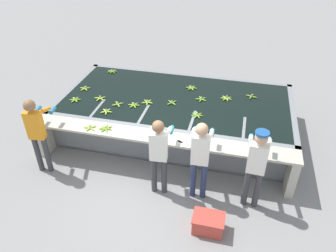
{
  "coord_description": "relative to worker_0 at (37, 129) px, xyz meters",
  "views": [
    {
      "loc": [
        1.44,
        -4.87,
        4.7
      ],
      "look_at": [
        0.0,
        1.01,
        0.62
      ],
      "focal_mm": 35.0,
      "sensor_mm": 36.0,
      "label": 1
    }
  ],
  "objects": [
    {
      "name": "knife_0",
      "position": [
        2.87,
        0.43,
        -0.14
      ],
      "size": [
        0.33,
        0.16,
        0.02
      ],
      "color": "silver",
      "rests_on": "work_ledge"
    },
    {
      "name": "banana_bunch_floating_9",
      "position": [
        0.05,
        1.48,
        -0.13
      ],
      "size": [
        0.28,
        0.28,
        0.08
      ],
      "color": "#8CB738",
      "rests_on": "wash_tank"
    },
    {
      "name": "banana_bunch_floating_0",
      "position": [
        4.1,
        2.63,
        -0.13
      ],
      "size": [
        0.28,
        0.28,
        0.08
      ],
      "color": "#75A333",
      "rests_on": "wash_tank"
    },
    {
      "name": "banana_bunch_floating_7",
      "position": [
        0.6,
        1.68,
        -0.13
      ],
      "size": [
        0.27,
        0.28,
        0.08
      ],
      "color": "#9EC642",
      "rests_on": "wash_tank"
    },
    {
      "name": "banana_bunch_ledge_0",
      "position": [
        1.23,
        0.53,
        -0.13
      ],
      "size": [
        0.28,
        0.28,
        0.08
      ],
      "color": "#7FAD33",
      "rests_on": "work_ledge"
    },
    {
      "name": "worker_1",
      "position": [
        2.51,
        -0.03,
        -0.04
      ],
      "size": [
        0.44,
        0.72,
        1.65
      ],
      "color": "#38383D",
      "rests_on": "ground"
    },
    {
      "name": "wash_tank",
      "position": [
        2.35,
        2.14,
        -0.59
      ],
      "size": [
        5.47,
        2.78,
        0.88
      ],
      "color": "gray",
      "rests_on": "ground"
    },
    {
      "name": "banana_bunch_floating_1",
      "position": [
        1.75,
        1.77,
        -0.13
      ],
      "size": [
        0.27,
        0.28,
        0.08
      ],
      "color": "#9EC642",
      "rests_on": "wash_tank"
    },
    {
      "name": "banana_bunch_floating_8",
      "position": [
        2.95,
        2.22,
        -0.13
      ],
      "size": [
        0.28,
        0.27,
        0.08
      ],
      "color": "#75A333",
      "rests_on": "wash_tank"
    },
    {
      "name": "banana_bunch_floating_6",
      "position": [
        0.03,
        2.06,
        -0.13
      ],
      "size": [
        0.27,
        0.28,
        0.08
      ],
      "color": "#9EC642",
      "rests_on": "wash_tank"
    },
    {
      "name": "banana_bunch_floating_10",
      "position": [
        1.11,
        1.52,
        -0.13
      ],
      "size": [
        0.24,
        0.24,
        0.08
      ],
      "color": "#93BC3D",
      "rests_on": "wash_tank"
    },
    {
      "name": "crate",
      "position": [
        3.58,
        -0.77,
        -0.87
      ],
      "size": [
        0.55,
        0.39,
        0.32
      ],
      "color": "#B73D33",
      "rests_on": "ground"
    },
    {
      "name": "ground_plane",
      "position": [
        2.35,
        0.31,
        -1.03
      ],
      "size": [
        80.0,
        80.0,
        0.0
      ],
      "primitive_type": "plane",
      "color": "gray",
      "rests_on": "ground"
    },
    {
      "name": "banana_bunch_ledge_1",
      "position": [
        0.9,
        0.47,
        -0.13
      ],
      "size": [
        0.27,
        0.28,
        0.08
      ],
      "color": "#9EC642",
      "rests_on": "work_ledge"
    },
    {
      "name": "banana_bunch_floating_3",
      "position": [
        2.97,
        1.49,
        -0.13
      ],
      "size": [
        0.28,
        0.28,
        0.08
      ],
      "color": "#75A333",
      "rests_on": "wash_tank"
    },
    {
      "name": "worker_0",
      "position": [
        0.0,
        0.0,
        0.0
      ],
      "size": [
        0.46,
        0.73,
        1.71
      ],
      "color": "#38383D",
      "rests_on": "ground"
    },
    {
      "name": "worker_3",
      "position": [
        4.25,
        0.03,
        -0.01
      ],
      "size": [
        0.43,
        0.73,
        1.67
      ],
      "color": "#38383D",
      "rests_on": "ground"
    },
    {
      "name": "banana_bunch_floating_5",
      "position": [
        0.3,
        3.19,
        -0.13
      ],
      "size": [
        0.28,
        0.27,
        0.08
      ],
      "color": "#75A333",
      "rests_on": "wash_tank"
    },
    {
      "name": "worker_2",
      "position": [
        3.27,
        0.02,
        -0.02
      ],
      "size": [
        0.42,
        0.72,
        1.68
      ],
      "color": "navy",
      "rests_on": "ground"
    },
    {
      "name": "banana_bunch_floating_12",
      "position": [
        3.52,
        2.4,
        -0.13
      ],
      "size": [
        0.28,
        0.28,
        0.08
      ],
      "color": "#93BC3D",
      "rests_on": "wash_tank"
    },
    {
      "name": "banana_bunch_floating_2",
      "position": [
        0.98,
        1.16,
        -0.13
      ],
      "size": [
        0.26,
        0.28,
        0.08
      ],
      "color": "#9EC642",
      "rests_on": "wash_tank"
    },
    {
      "name": "banana_bunch_floating_11",
      "position": [
        2.31,
        1.89,
        -0.13
      ],
      "size": [
        0.24,
        0.24,
        0.08
      ],
      "color": "#75A333",
      "rests_on": "wash_tank"
    },
    {
      "name": "work_ledge",
      "position": [
        2.35,
        0.53,
        -0.38
      ],
      "size": [
        5.47,
        0.45,
        0.88
      ],
      "color": "#B7B2A3",
      "rests_on": "ground"
    },
    {
      "name": "banana_bunch_floating_13",
      "position": [
        2.61,
        2.73,
        -0.13
      ],
      "size": [
        0.28,
        0.26,
        0.08
      ],
      "color": "#8CB738",
      "rests_on": "wash_tank"
    },
    {
      "name": "banana_bunch_floating_4",
      "position": [
        1.48,
        1.57,
        -0.13
      ],
      "size": [
        0.28,
        0.27,
        0.08
      ],
      "color": "#7FAD33",
      "rests_on": "wash_tank"
    }
  ]
}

